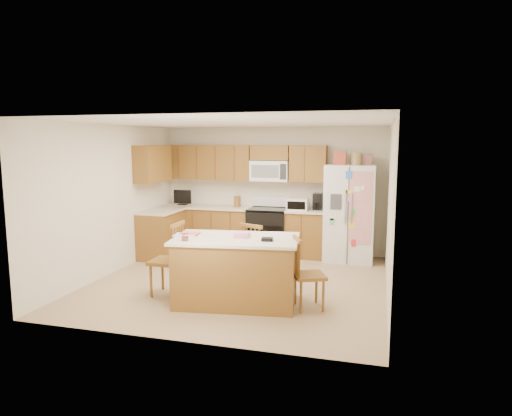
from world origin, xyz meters
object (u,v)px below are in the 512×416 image
(windsor_chair_left, at_px, (169,261))
(windsor_chair_right, at_px, (307,275))
(stove, at_px, (268,231))
(refrigerator, at_px, (350,212))
(island, at_px, (236,270))
(windsor_chair_back, at_px, (257,257))

(windsor_chair_left, relative_size, windsor_chair_right, 1.11)
(stove, bearing_deg, windsor_chair_left, -106.37)
(stove, distance_m, windsor_chair_right, 3.03)
(windsor_chair_left, distance_m, windsor_chair_right, 2.03)
(refrigerator, relative_size, island, 1.13)
(windsor_chair_back, distance_m, windsor_chair_right, 1.12)
(windsor_chair_back, bearing_deg, refrigerator, 58.64)
(windsor_chair_back, height_order, windsor_chair_right, windsor_chair_back)
(refrigerator, bearing_deg, island, -115.62)
(refrigerator, xyz_separation_m, windsor_chair_back, (-1.24, -2.04, -0.45))
(windsor_chair_left, xyz_separation_m, windsor_chair_right, (2.03, -0.02, -0.05))
(refrigerator, bearing_deg, windsor_chair_back, -121.36)
(windsor_chair_left, distance_m, windsor_chair_back, 1.32)
(windsor_chair_right, bearing_deg, windsor_chair_left, 179.57)
(refrigerator, bearing_deg, windsor_chair_left, -131.40)
(island, bearing_deg, stove, 94.79)
(refrigerator, relative_size, windsor_chair_right, 2.11)
(stove, bearing_deg, refrigerator, -2.30)
(stove, distance_m, refrigerator, 1.63)
(refrigerator, height_order, windsor_chair_back, refrigerator)
(refrigerator, distance_m, windsor_chair_back, 2.42)
(stove, bearing_deg, windsor_chair_back, -81.05)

